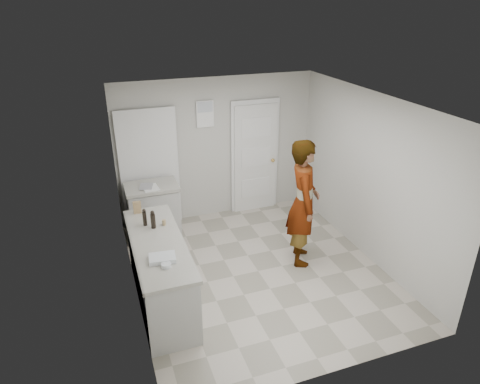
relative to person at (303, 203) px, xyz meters
name	(u,v)px	position (x,y,z in m)	size (l,w,h in m)	color
ground	(258,271)	(-0.72, -0.09, -0.96)	(4.00, 4.00, 0.00)	gray
room_shell	(209,163)	(-0.90, 1.86, 0.06)	(4.00, 4.00, 4.00)	beige
main_counter	(160,274)	(-2.17, -0.29, -0.53)	(0.64, 1.96, 0.93)	#BCBCB7
side_counter	(154,213)	(-1.97, 1.46, -0.53)	(0.84, 0.61, 0.93)	#BCBCB7
person	(303,203)	(0.00, 0.00, 0.00)	(0.70, 0.46, 1.92)	silver
cake_mix_box	(137,207)	(-2.30, 0.56, 0.05)	(0.11, 0.05, 0.18)	#99794C
spice_jar	(164,222)	(-2.02, 0.09, 0.00)	(0.05, 0.05, 0.08)	tan
oil_cruet_a	(153,220)	(-2.16, 0.06, 0.08)	(0.06, 0.06, 0.25)	black
oil_cruet_b	(145,217)	(-2.25, 0.17, 0.08)	(0.05, 0.05, 0.24)	black
baking_dish	(162,258)	(-2.19, -0.73, -0.01)	(0.32, 0.25, 0.05)	silver
egg_bowl	(166,265)	(-2.17, -0.88, -0.01)	(0.12, 0.12, 0.04)	silver
papers	(151,188)	(-2.00, 1.36, -0.03)	(0.24, 0.30, 0.01)	white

